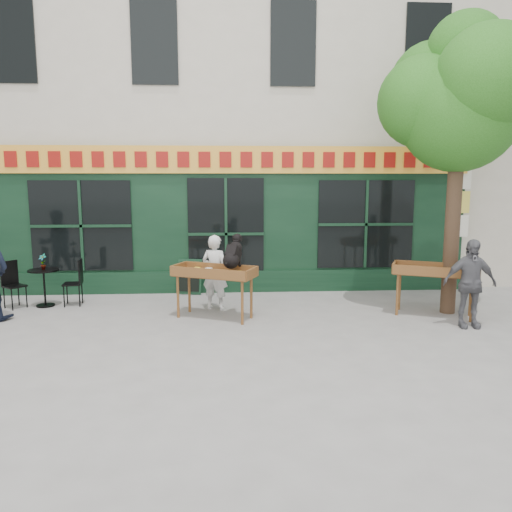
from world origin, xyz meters
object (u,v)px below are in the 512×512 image
Objects in this scene: book_cart_center at (214,275)px; man_right at (470,283)px; dog at (233,250)px; book_cart_right at (435,273)px; bistro_table at (44,280)px; woman at (215,272)px.

man_right reaches higher than book_cart_center.
dog is 3.84m from book_cart_right.
book_cart_center is 4.53m from man_right.
man_right is at bearing 13.79° from book_cart_center.
book_cart_right is 2.13× the size of bistro_table.
woman is (-0.35, 0.70, -0.54)m from dog.
woman reaches higher than bistro_table.
woman is at bearing 165.89° from man_right.
book_cart_right is at bearing -165.62° from woman.
bistro_table is at bearing -172.90° from book_cart_center.
book_cart_center is 1.04× the size of man_right.
dog is at bearing 16.24° from book_cart_center.
book_cart_center and book_cart_right have the same top height.
woman reaches higher than book_cart_center.
book_cart_center is at bearing -156.85° from book_cart_right.
dog reaches higher than man_right.
bistro_table is (-7.63, 1.16, -0.28)m from book_cart_right.
book_cart_right is at bearing 23.89° from dog.
bistro_table is (-7.93, 1.91, -0.24)m from man_right.
dog reaches higher than book_cart_right.
dog is 4.06m from bistro_table.
man_right is 2.05× the size of bistro_table.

